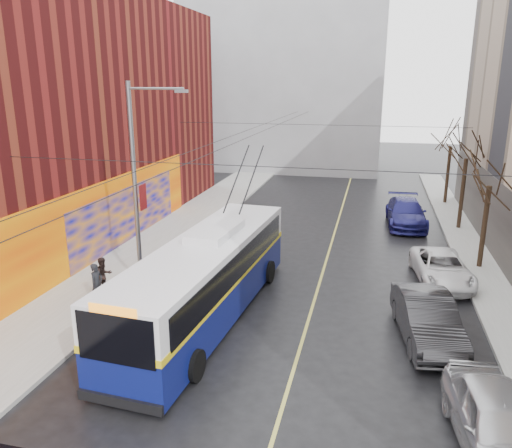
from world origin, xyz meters
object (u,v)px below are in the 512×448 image
(trolleybus, at_px, (206,277))
(parked_car_b, at_px, (427,319))
(parked_car_a, at_px, (498,424))
(parked_car_c, at_px, (442,268))
(following_car, at_px, (230,236))
(tree_near, at_px, (492,170))
(pedestrian_b, at_px, (104,276))
(pedestrian_a, at_px, (97,284))
(tree_far, at_px, (452,136))
(tree_mid, at_px, (468,146))
(streetlight_pole, at_px, (138,182))
(parked_car_d, at_px, (406,213))

(trolleybus, distance_m, parked_car_b, 8.28)
(parked_car_a, xyz_separation_m, parked_car_c, (-0.05, 11.41, -0.14))
(trolleybus, height_order, following_car, trolleybus)
(parked_car_a, bearing_deg, tree_near, 75.58)
(following_car, distance_m, pedestrian_b, 8.14)
(tree_near, xyz_separation_m, pedestrian_a, (-16.10, -8.30, -3.96))
(trolleybus, height_order, parked_car_b, trolleybus)
(tree_near, xyz_separation_m, tree_far, (0.00, 14.00, 0.17))
(following_car, height_order, pedestrian_b, pedestrian_b)
(parked_car_b, height_order, parked_car_c, parked_car_b)
(tree_mid, height_order, pedestrian_b, tree_mid)
(parked_car_c, height_order, pedestrian_a, pedestrian_a)
(trolleybus, distance_m, parked_car_a, 10.92)
(parked_car_c, bearing_deg, parked_car_a, -96.18)
(tree_near, distance_m, tree_far, 14.00)
(streetlight_pole, height_order, tree_far, streetlight_pole)
(streetlight_pole, xyz_separation_m, pedestrian_a, (-0.96, -2.30, -3.83))
(parked_car_b, bearing_deg, pedestrian_b, 168.29)
(parked_car_c, xyz_separation_m, following_car, (-10.84, 2.21, 0.10))
(tree_mid, distance_m, parked_car_b, 15.99)
(parked_car_b, distance_m, pedestrian_b, 13.18)
(following_car, bearing_deg, tree_near, -6.51)
(tree_mid, relative_size, trolleybus, 0.52)
(tree_mid, height_order, tree_far, tree_mid)
(tree_far, xyz_separation_m, following_car, (-12.89, -13.95, -4.36))
(streetlight_pole, distance_m, pedestrian_a, 4.57)
(tree_near, distance_m, parked_car_c, 5.22)
(tree_near, bearing_deg, parked_car_d, 113.78)
(parked_car_b, relative_size, parked_car_d, 0.88)
(following_car, xyz_separation_m, pedestrian_b, (-3.47, -7.37, 0.18))
(parked_car_c, bearing_deg, pedestrian_b, -166.59)
(tree_near, distance_m, following_car, 13.56)
(parked_car_a, height_order, pedestrian_b, pedestrian_b)
(streetlight_pole, bearing_deg, parked_car_d, 48.00)
(parked_car_a, height_order, pedestrian_a, pedestrian_a)
(streetlight_pole, xyz_separation_m, pedestrian_b, (-1.22, -1.32, -3.88))
(streetlight_pole, distance_m, tree_mid, 19.96)
(trolleybus, bearing_deg, following_car, 104.17)
(tree_far, bearing_deg, parked_car_c, -97.23)
(tree_far, relative_size, parked_car_a, 1.36)
(parked_car_d, bearing_deg, tree_near, -69.03)
(streetlight_pole, relative_size, following_car, 1.95)
(tree_far, height_order, parked_car_b, tree_far)
(parked_car_b, xyz_separation_m, following_car, (-9.69, 8.07, -0.04))
(parked_car_b, distance_m, pedestrian_a, 12.91)
(tree_far, distance_m, parked_car_a, 27.98)
(parked_car_a, bearing_deg, parked_car_b, 96.18)
(pedestrian_b, bearing_deg, streetlight_pole, -16.54)
(tree_mid, bearing_deg, parked_car_b, -102.02)
(tree_far, bearing_deg, parked_car_b, -98.27)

